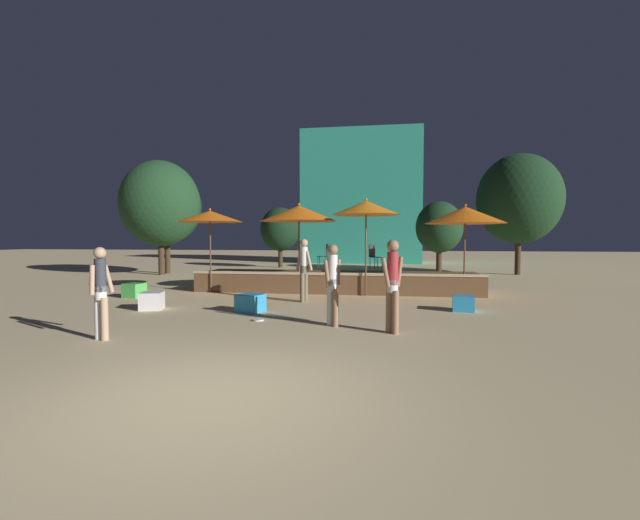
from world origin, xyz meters
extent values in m
plane|color=#D1B784|center=(0.00, 0.00, 0.00)|extent=(120.00, 120.00, 0.00)
cube|color=brown|center=(0.23, 10.18, 0.32)|extent=(9.50, 2.21, 0.63)
cube|color=#CCB793|center=(0.23, 9.11, 0.67)|extent=(9.50, 0.12, 0.08)
cylinder|color=brown|center=(1.28, 8.97, 1.27)|extent=(0.05, 0.05, 2.55)
cone|color=orange|center=(1.28, 8.97, 2.77)|extent=(2.12, 2.12, 0.44)
sphere|color=orange|center=(1.28, 8.97, 3.03)|extent=(0.08, 0.08, 0.08)
cylinder|color=brown|center=(4.30, 9.25, 1.14)|extent=(0.05, 0.05, 2.27)
cone|color=orange|center=(4.30, 9.25, 2.53)|extent=(2.44, 2.44, 0.52)
sphere|color=orange|center=(4.30, 9.25, 2.83)|extent=(0.08, 0.08, 0.08)
cylinder|color=brown|center=(-0.97, 9.48, 1.19)|extent=(0.05, 0.05, 2.38)
cone|color=orange|center=(-0.97, 9.48, 2.64)|extent=(2.54, 2.54, 0.52)
sphere|color=orange|center=(-0.97, 9.48, 2.94)|extent=(0.08, 0.08, 0.08)
cylinder|color=brown|center=(-3.90, 9.04, 1.18)|extent=(0.05, 0.05, 2.36)
cone|color=orange|center=(-3.90, 9.04, 2.55)|extent=(2.18, 2.18, 0.38)
sphere|color=orange|center=(-3.90, 9.04, 2.77)|extent=(0.08, 0.08, 0.08)
cube|color=#2D9EDB|center=(-1.37, 5.58, 0.22)|extent=(0.73, 0.73, 0.44)
cube|color=#4CC651|center=(-5.72, 7.51, 0.22)|extent=(0.59, 0.59, 0.44)
cube|color=#2D9EDB|center=(3.83, 6.54, 0.19)|extent=(0.57, 0.57, 0.39)
cube|color=white|center=(-3.97, 5.53, 0.22)|extent=(0.66, 0.66, 0.44)
cylinder|color=#72664C|center=(-0.42, 7.34, 0.42)|extent=(0.13, 0.13, 0.83)
cylinder|color=#72664C|center=(-0.36, 7.51, 0.42)|extent=(0.13, 0.13, 0.83)
cylinder|color=#72664C|center=(-0.39, 7.43, 0.91)|extent=(0.21, 0.21, 0.24)
cylinder|color=white|center=(-0.39, 7.43, 1.25)|extent=(0.21, 0.21, 0.64)
cylinder|color=tan|center=(-0.23, 7.36, 1.18)|extent=(0.23, 0.16, 0.57)
cylinder|color=tan|center=(-0.55, 7.49, 1.18)|extent=(0.20, 0.14, 0.57)
sphere|color=tan|center=(-0.39, 7.43, 1.68)|extent=(0.23, 0.23, 0.23)
cylinder|color=#997051|center=(2.01, 3.80, 0.41)|extent=(0.13, 0.13, 0.83)
cylinder|color=#997051|center=(2.12, 3.67, 0.41)|extent=(0.13, 0.13, 0.83)
cylinder|color=white|center=(2.06, 3.73, 0.91)|extent=(0.21, 0.21, 0.24)
cylinder|color=#B22D33|center=(2.06, 3.73, 1.24)|extent=(0.21, 0.21, 0.63)
cylinder|color=#997051|center=(1.93, 3.62, 1.17)|extent=(0.21, 0.20, 0.56)
cylinder|color=#997051|center=(2.20, 3.85, 1.17)|extent=(0.17, 0.17, 0.57)
sphere|color=#997051|center=(2.06, 3.73, 1.67)|extent=(0.22, 0.22, 0.22)
cylinder|color=tan|center=(-2.98, 2.33, 0.38)|extent=(0.13, 0.13, 0.76)
cylinder|color=white|center=(-3.13, 2.38, 0.38)|extent=(0.13, 0.13, 0.76)
cylinder|color=white|center=(-3.06, 2.36, 0.84)|extent=(0.20, 0.20, 0.24)
cylinder|color=#333842|center=(-3.06, 2.36, 1.16)|extent=(0.20, 0.20, 0.58)
cylinder|color=tan|center=(-3.01, 2.51, 1.09)|extent=(0.14, 0.23, 0.52)
cylinder|color=tan|center=(-3.10, 2.20, 1.09)|extent=(0.11, 0.12, 0.52)
sphere|color=tan|center=(-3.06, 2.36, 1.55)|extent=(0.21, 0.21, 0.21)
cylinder|color=white|center=(0.79, 4.27, 0.39)|extent=(0.13, 0.13, 0.78)
cylinder|color=#997051|center=(0.92, 4.16, 0.39)|extent=(0.13, 0.13, 0.78)
cylinder|color=white|center=(0.85, 4.22, 0.86)|extent=(0.20, 0.20, 0.24)
cylinder|color=white|center=(0.85, 4.22, 1.18)|extent=(0.20, 0.20, 0.60)
cylinder|color=#997051|center=(0.75, 4.09, 1.11)|extent=(0.16, 0.18, 0.54)
cylinder|color=#997051|center=(0.96, 4.34, 1.11)|extent=(0.13, 0.13, 0.53)
sphere|color=#997051|center=(0.85, 4.22, 1.58)|extent=(0.21, 0.21, 0.21)
cylinder|color=#2D3338|center=(-0.51, 10.90, 0.94)|extent=(0.02, 0.02, 0.45)
cylinder|color=#2D3338|center=(-0.52, 10.60, 0.94)|extent=(0.02, 0.02, 0.45)
cylinder|color=#2D3338|center=(-0.21, 10.89, 0.94)|extent=(0.02, 0.02, 0.45)
cylinder|color=#2D3338|center=(-0.22, 10.59, 0.94)|extent=(0.02, 0.02, 0.45)
cylinder|color=#2D3338|center=(-0.36, 10.75, 1.16)|extent=(0.40, 0.40, 0.02)
cube|color=#2D3338|center=(-0.19, 10.74, 1.39)|extent=(0.04, 0.36, 0.45)
cylinder|color=#2D3338|center=(1.61, 10.25, 0.94)|extent=(0.02, 0.02, 0.45)
cylinder|color=#2D3338|center=(1.76, 10.51, 0.94)|extent=(0.02, 0.02, 0.45)
cylinder|color=#2D3338|center=(1.35, 10.41, 0.94)|extent=(0.02, 0.02, 0.45)
cylinder|color=#2D3338|center=(1.51, 10.66, 0.94)|extent=(0.02, 0.02, 0.45)
cylinder|color=#2D3338|center=(1.56, 10.46, 1.16)|extent=(0.40, 0.40, 0.02)
cube|color=#2D3338|center=(1.41, 10.54, 1.39)|extent=(0.21, 0.32, 0.45)
cylinder|color=white|center=(-0.84, 4.51, 0.02)|extent=(0.25, 0.25, 0.03)
cylinder|color=#3D2B1C|center=(-9.35, 16.13, 0.95)|extent=(0.28, 0.28, 1.90)
ellipsoid|color=black|center=(-9.35, 16.13, 3.47)|extent=(3.50, 3.50, 3.85)
cylinder|color=#3D2B1C|center=(-4.74, 21.64, 0.64)|extent=(0.28, 0.28, 1.29)
ellipsoid|color=black|center=(-4.74, 21.64, 2.40)|extent=(2.48, 2.48, 2.73)
cylinder|color=#3D2B1C|center=(-9.24, 15.32, 0.91)|extent=(0.28, 0.28, 1.81)
ellipsoid|color=#1E4223|center=(-9.24, 15.32, 3.55)|extent=(3.85, 3.85, 4.24)
cylinder|color=#3D2B1C|center=(4.49, 17.69, 0.67)|extent=(0.28, 0.28, 1.33)
ellipsoid|color=#19381E|center=(4.49, 17.69, 2.39)|extent=(2.34, 2.34, 2.57)
cylinder|color=#3D2B1C|center=(8.37, 18.19, 0.97)|extent=(0.28, 0.28, 1.95)
ellipsoid|color=#19381E|center=(8.37, 18.19, 3.78)|extent=(4.06, 4.06, 4.47)
cube|color=teal|center=(-0.07, 28.53, 4.90)|extent=(8.78, 4.51, 9.79)
camera|label=1|loc=(1.99, -4.47, 1.80)|focal=24.00mm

